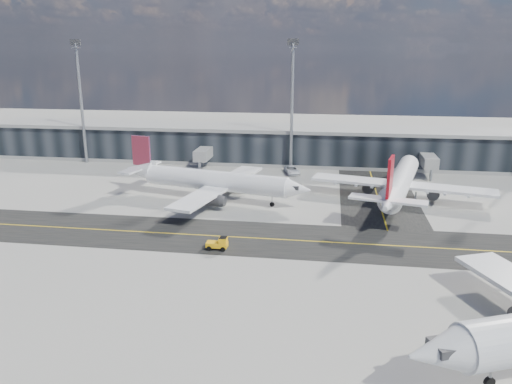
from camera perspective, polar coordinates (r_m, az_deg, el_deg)
ground at (r=69.80m, az=0.74°, el=-6.55°), size 300.00×300.00×0.00m
taxiway_lanes at (r=79.40m, az=4.60°, el=-3.73°), size 180.00×63.00×0.03m
terminal_concourse at (r=121.23m, az=4.31°, el=5.22°), size 152.00×19.80×8.80m
floodlight_masts at (r=112.73m, az=4.14°, el=10.32°), size 102.50×0.70×28.90m
airliner_af at (r=91.50m, az=-4.97°, el=1.31°), size 36.62×31.45×10.93m
airliner_redtail at (r=93.33m, az=16.16°, el=1.12°), size 32.90×38.28×11.44m
baggage_tug at (r=69.53m, az=-4.26°, el=-5.87°), size 2.95×1.55×1.83m
service_van at (r=111.22m, az=4.14°, el=2.52°), size 4.43×6.59×1.68m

